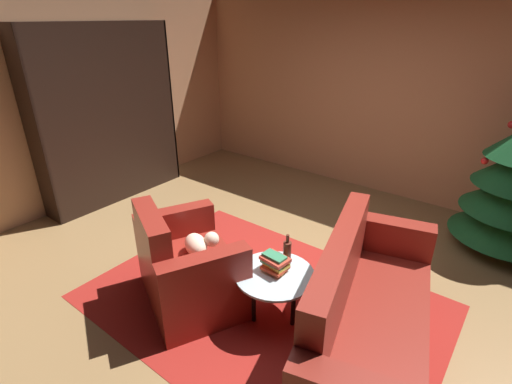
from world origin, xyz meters
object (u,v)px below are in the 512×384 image
(couch_red, at_px, (366,322))
(book_stack_on_table, at_px, (275,263))
(coffee_table, at_px, (275,278))
(armchair_red, at_px, (187,268))
(bottle_on_table, at_px, (287,252))
(bookshelf_unit, at_px, (116,118))

(couch_red, distance_m, book_stack_on_table, 0.80)
(coffee_table, bearing_deg, book_stack_on_table, 125.11)
(armchair_red, xyz_separation_m, book_stack_on_table, (0.70, 0.32, 0.18))
(coffee_table, xyz_separation_m, book_stack_on_table, (-0.02, 0.03, 0.12))
(coffee_table, bearing_deg, bottle_on_table, 90.94)
(couch_red, height_order, bottle_on_table, couch_red)
(bookshelf_unit, distance_m, bottle_on_table, 3.20)
(coffee_table, distance_m, bottle_on_table, 0.23)
(couch_red, bearing_deg, bookshelf_unit, 169.79)
(armchair_red, bearing_deg, coffee_table, 21.60)
(bottle_on_table, bearing_deg, couch_red, -9.00)
(bookshelf_unit, relative_size, book_stack_on_table, 9.67)
(coffee_table, bearing_deg, bookshelf_unit, 166.39)
(armchair_red, bearing_deg, book_stack_on_table, 24.37)
(couch_red, distance_m, coffee_table, 0.76)
(book_stack_on_table, bearing_deg, armchair_red, -155.63)
(couch_red, relative_size, bottle_on_table, 7.32)
(couch_red, height_order, book_stack_on_table, couch_red)
(bookshelf_unit, distance_m, couch_red, 3.99)
(bottle_on_table, bearing_deg, armchair_red, -147.29)
(book_stack_on_table, bearing_deg, coffee_table, -54.89)
(bottle_on_table, bearing_deg, coffee_table, -89.06)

